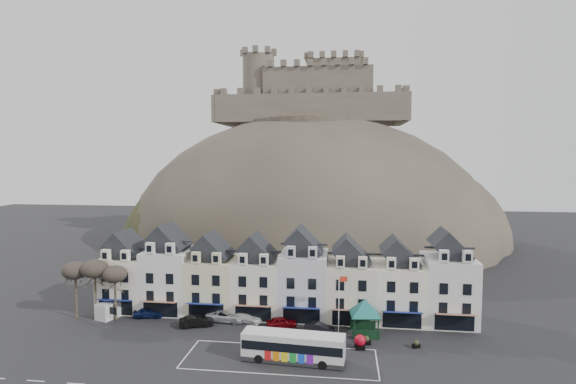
% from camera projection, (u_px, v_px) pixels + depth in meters
% --- Properties ---
extents(ground, '(300.00, 300.00, 0.00)m').
position_uv_depth(ground, '(261.00, 363.00, 50.68)').
color(ground, black).
rests_on(ground, ground).
extents(coach_bay_markings, '(22.00, 7.50, 0.01)m').
position_uv_depth(coach_bay_markings, '(280.00, 359.00, 51.67)').
color(coach_bay_markings, silver).
rests_on(coach_bay_markings, ground).
extents(townhouse_terrace, '(54.40, 9.35, 11.80)m').
position_uv_depth(townhouse_terrace, '(282.00, 279.00, 66.03)').
color(townhouse_terrace, white).
rests_on(townhouse_terrace, ground).
extents(castle_hill, '(100.00, 76.00, 68.00)m').
position_uv_depth(castle_hill, '(314.00, 244.00, 118.70)').
color(castle_hill, '#37312A').
rests_on(castle_hill, ground).
extents(castle, '(50.20, 22.20, 22.00)m').
position_uv_depth(castle, '(314.00, 94.00, 122.47)').
color(castle, brown).
rests_on(castle, ground).
extents(tree_left_far, '(3.61, 3.61, 8.24)m').
position_uv_depth(tree_left_far, '(75.00, 271.00, 64.14)').
color(tree_left_far, '#332C20').
rests_on(tree_left_far, ground).
extents(tree_left_mid, '(3.78, 3.78, 8.64)m').
position_uv_depth(tree_left_mid, '(95.00, 269.00, 63.73)').
color(tree_left_mid, '#332C20').
rests_on(tree_left_mid, ground).
extents(tree_left_near, '(3.43, 3.43, 7.84)m').
position_uv_depth(tree_left_near, '(115.00, 275.00, 63.41)').
color(tree_left_near, '#332C20').
rests_on(tree_left_near, ground).
extents(bus, '(11.85, 3.65, 3.29)m').
position_uv_depth(bus, '(293.00, 346.00, 50.90)').
color(bus, '#262628').
rests_on(bus, ground).
extents(bus_shelter, '(7.44, 7.44, 4.74)m').
position_uv_depth(bus_shelter, '(365.00, 307.00, 58.29)').
color(bus_shelter, black).
rests_on(bus_shelter, ground).
extents(red_buoy, '(1.40, 1.40, 1.74)m').
position_uv_depth(red_buoy, '(360.00, 342.00, 54.30)').
color(red_buoy, black).
rests_on(red_buoy, ground).
extents(flagpole, '(1.14, 0.20, 7.92)m').
position_uv_depth(flagpole, '(340.00, 300.00, 58.59)').
color(flagpole, silver).
rests_on(flagpole, ground).
extents(white_van, '(3.66, 5.44, 2.29)m').
position_uv_depth(white_van, '(114.00, 308.00, 65.42)').
color(white_van, silver).
rests_on(white_van, ground).
extents(planter_west, '(1.16, 0.77, 1.10)m').
position_uv_depth(planter_west, '(366.00, 340.00, 55.53)').
color(planter_west, black).
rests_on(planter_west, ground).
extents(planter_east, '(1.04, 0.78, 0.94)m').
position_uv_depth(planter_east, '(416.00, 344.00, 54.61)').
color(planter_east, black).
rests_on(planter_east, ground).
extents(car_navy, '(4.51, 2.48, 1.45)m').
position_uv_depth(car_navy, '(149.00, 313.00, 64.84)').
color(car_navy, '#0B143A').
rests_on(car_navy, ground).
extents(car_black, '(4.91, 3.10, 1.53)m').
position_uv_depth(car_black, '(196.00, 321.00, 61.36)').
color(car_black, black).
rests_on(car_black, ground).
extents(car_silver, '(5.75, 3.06, 1.57)m').
position_uv_depth(car_silver, '(226.00, 316.00, 63.39)').
color(car_silver, '#B6B8BE').
rests_on(car_silver, ground).
extents(car_white, '(4.92, 3.07, 1.33)m').
position_uv_depth(car_white, '(246.00, 317.00, 63.04)').
color(car_white, white).
rests_on(car_white, ground).
extents(car_maroon, '(4.52, 2.90, 1.43)m').
position_uv_depth(car_maroon, '(281.00, 322.00, 61.10)').
color(car_maroon, '#5A050A').
rests_on(car_maroon, ground).
extents(car_charcoal, '(4.02, 1.56, 1.31)m').
position_uv_depth(car_charcoal, '(319.00, 328.00, 59.27)').
color(car_charcoal, black).
rests_on(car_charcoal, ground).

